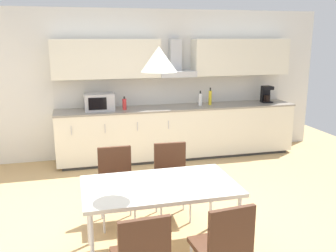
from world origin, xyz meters
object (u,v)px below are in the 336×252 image
(bottle_yellow, at_px, (210,98))
(dining_table, at_px, (160,189))
(coffee_maker, at_px, (266,94))
(chair_far_right, at_px, (172,173))
(bottle_white, at_px, (200,99))
(chair_far_left, at_px, (116,178))
(microwave, at_px, (99,102))
(bottle_red, at_px, (124,104))
(pendant_lamp, at_px, (159,59))
(chair_near_right, at_px, (225,243))

(bottle_yellow, distance_m, dining_table, 3.39)
(coffee_maker, bearing_deg, chair_far_right, -137.77)
(dining_table, relative_size, chair_far_right, 1.66)
(bottle_yellow, relative_size, chair_far_right, 0.35)
(bottle_yellow, distance_m, chair_far_right, 2.57)
(coffee_maker, xyz_separation_m, dining_table, (-2.72, -2.96, -0.37))
(bottle_white, bearing_deg, chair_far_left, -129.18)
(microwave, bearing_deg, chair_far_right, -72.87)
(coffee_maker, height_order, bottle_red, coffee_maker)
(coffee_maker, xyz_separation_m, chair_far_left, (-3.04, -2.17, -0.52))
(dining_table, relative_size, pendant_lamp, 4.51)
(bottle_yellow, bearing_deg, chair_far_right, -120.70)
(microwave, height_order, coffee_maker, coffee_maker)
(microwave, distance_m, chair_near_right, 3.83)
(chair_near_right, distance_m, chair_far_left, 1.72)
(microwave, bearing_deg, chair_near_right, -79.92)
(coffee_maker, xyz_separation_m, pendant_lamp, (-2.72, -2.96, 0.85))
(chair_far_left, height_order, chair_far_right, same)
(bottle_white, height_order, chair_far_right, bottle_white)
(microwave, distance_m, chair_far_left, 2.20)
(bottle_red, height_order, chair_far_right, bottle_red)
(bottle_white, xyz_separation_m, pendant_lamp, (-1.42, -2.94, 0.88))
(bottle_red, distance_m, chair_far_right, 2.16)
(chair_near_right, distance_m, chair_far_right, 1.59)
(bottle_white, xyz_separation_m, chair_far_right, (-1.09, -2.15, -0.49))
(bottle_white, height_order, chair_near_right, bottle_white)
(dining_table, distance_m, pendant_lamp, 1.21)
(chair_far_left, bearing_deg, coffee_maker, 35.47)
(bottle_white, bearing_deg, coffee_maker, 1.00)
(microwave, relative_size, coffee_maker, 1.60)
(coffee_maker, relative_size, bottle_red, 1.36)
(chair_near_right, xyz_separation_m, pendant_lamp, (-0.33, 0.79, 1.37))
(microwave, distance_m, dining_table, 2.98)
(dining_table, xyz_separation_m, chair_far_right, (0.33, 0.80, -0.16))
(bottle_white, height_order, pendant_lamp, pendant_lamp)
(bottle_red, xyz_separation_m, bottle_yellow, (1.54, 0.07, 0.04))
(microwave, height_order, pendant_lamp, pendant_lamp)
(bottle_white, distance_m, chair_near_right, 3.92)
(dining_table, xyz_separation_m, chair_near_right, (0.33, -0.79, -0.16))
(chair_near_right, height_order, chair_far_right, same)
(bottle_white, bearing_deg, chair_far_right, -117.03)
(microwave, bearing_deg, bottle_red, -6.18)
(bottle_red, relative_size, pendant_lamp, 0.69)
(bottle_yellow, height_order, chair_far_right, bottle_yellow)
(dining_table, relative_size, chair_near_right, 1.66)
(dining_table, bearing_deg, microwave, 96.42)
(coffee_maker, distance_m, bottle_white, 1.29)
(dining_table, height_order, pendant_lamp, pendant_lamp)
(bottle_yellow, relative_size, pendant_lamp, 0.96)
(chair_near_right, height_order, pendant_lamp, pendant_lamp)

